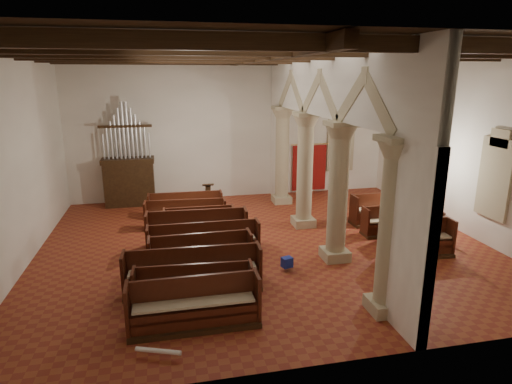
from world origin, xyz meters
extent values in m
plane|color=brown|center=(0.00, 0.00, 0.00)|extent=(14.00, 14.00, 0.00)
plane|color=black|center=(0.00, 0.00, 6.00)|extent=(14.00, 14.00, 0.00)
cube|color=white|center=(0.00, 6.00, 3.00)|extent=(14.00, 0.02, 6.00)
cube|color=white|center=(0.00, -6.00, 3.00)|extent=(14.00, 0.02, 6.00)
cube|color=white|center=(-7.00, 0.00, 3.00)|extent=(0.02, 12.00, 6.00)
cube|color=white|center=(7.00, 0.00, 3.00)|extent=(0.02, 12.00, 6.00)
cube|color=tan|center=(1.80, -4.50, 0.15)|extent=(0.75, 0.75, 0.30)
cylinder|color=tan|center=(1.80, -4.50, 1.95)|extent=(0.56, 0.56, 3.30)
cube|color=tan|center=(1.80, -1.50, 0.15)|extent=(0.75, 0.75, 0.30)
cylinder|color=tan|center=(1.80, -1.50, 1.95)|extent=(0.56, 0.56, 3.30)
cube|color=tan|center=(1.80, 1.50, 0.15)|extent=(0.75, 0.75, 0.30)
cylinder|color=tan|center=(1.80, 1.50, 1.95)|extent=(0.56, 0.56, 3.30)
cube|color=tan|center=(1.80, 4.50, 0.15)|extent=(0.75, 0.75, 0.30)
cylinder|color=tan|center=(1.80, 4.50, 1.95)|extent=(0.56, 0.56, 3.30)
cube|color=white|center=(1.80, 0.00, 5.04)|extent=(0.25, 11.90, 1.93)
cube|color=#337462|center=(6.98, -1.50, 2.20)|extent=(0.03, 1.00, 2.20)
cube|color=#337462|center=(6.98, 2.50, 2.20)|extent=(0.03, 1.00, 2.20)
cube|color=#337462|center=(5.00, 5.98, 2.20)|extent=(1.00, 0.03, 2.20)
cube|color=#392512|center=(-4.50, 5.50, 0.90)|extent=(2.00, 0.80, 1.80)
cube|color=#392512|center=(-4.50, 5.50, 1.90)|extent=(2.10, 0.85, 0.20)
cube|color=#3A2712|center=(-1.36, 4.29, 0.04)|extent=(0.40, 0.40, 0.09)
cube|color=#3A2712|center=(-1.36, 4.29, 0.49)|extent=(0.20, 0.20, 0.98)
cube|color=#3A2712|center=(-1.36, 4.22, 1.02)|extent=(0.45, 0.36, 0.17)
cube|color=#9F1C11|center=(3.50, 5.92, 1.15)|extent=(1.60, 0.06, 2.10)
cylinder|color=gold|center=(3.50, 5.90, 2.25)|extent=(1.80, 0.04, 0.04)
cone|color=#392512|center=(5.06, 5.50, 0.05)|extent=(0.31, 0.31, 0.10)
cylinder|color=gold|center=(5.06, 5.50, 1.05)|extent=(0.04, 0.04, 2.09)
cylinder|color=gold|center=(5.06, 5.50, 2.01)|extent=(0.11, 0.61, 0.03)
cube|color=navy|center=(5.06, 5.48, 1.57)|extent=(0.48, 0.08, 0.74)
cube|color=navy|center=(-1.66, -3.88, 0.25)|extent=(0.34, 0.29, 0.30)
cube|color=navy|center=(0.19, -1.95, 0.24)|extent=(0.34, 0.30, 0.28)
cube|color=#181595|center=(-0.52, -0.10, 0.28)|extent=(0.44, 0.40, 0.36)
cylinder|color=white|center=(-3.30, -5.16, 0.16)|extent=(0.89, 0.41, 0.09)
cylinder|color=silver|center=(-3.26, -3.43, 0.16)|extent=(0.93, 0.48, 0.10)
cube|color=#392512|center=(-2.53, -4.23, 0.05)|extent=(2.82, 0.76, 0.11)
cube|color=#4B2310|center=(-2.53, -4.29, 0.35)|extent=(2.67, 0.44, 0.48)
cube|color=#4B2310|center=(-2.53, -4.04, 0.61)|extent=(2.67, 0.08, 1.01)
cube|color=#4B2310|center=(-3.90, -4.21, 0.61)|extent=(0.08, 0.64, 1.01)
cube|color=#4B2310|center=(-1.15, -4.21, 0.61)|extent=(0.08, 0.64, 1.01)
cube|color=beige|center=(-2.53, -4.29, 0.61)|extent=(2.56, 0.39, 0.05)
cube|color=#392512|center=(-2.47, -3.25, 0.05)|extent=(2.84, 0.82, 0.09)
cube|color=#512511|center=(-2.47, -3.29, 0.30)|extent=(2.67, 0.54, 0.41)
cube|color=#512511|center=(-2.47, -3.08, 0.53)|extent=(2.66, 0.24, 0.87)
cube|color=#512511|center=(-3.84, -3.23, 0.53)|extent=(0.10, 0.55, 0.87)
cube|color=#512511|center=(-1.10, -3.23, 0.53)|extent=(0.10, 0.55, 0.87)
cube|color=beige|center=(-2.47, -3.29, 0.53)|extent=(2.57, 0.49, 0.05)
cube|color=#392512|center=(-2.44, -2.60, 0.05)|extent=(3.44, 0.88, 0.11)
cube|color=#531811|center=(-2.44, -2.65, 0.35)|extent=(3.28, 0.56, 0.48)
cube|color=#531811|center=(-2.44, -2.41, 0.61)|extent=(3.26, 0.21, 1.01)
cube|color=#531811|center=(-4.11, -2.58, 0.61)|extent=(0.10, 0.64, 1.01)
cube|color=#531811|center=(-0.76, -2.58, 0.61)|extent=(0.10, 0.64, 1.01)
cube|color=beige|center=(-2.44, -2.65, 0.61)|extent=(3.15, 0.51, 0.05)
cube|color=#392512|center=(-2.17, -1.66, 0.05)|extent=(2.79, 0.78, 0.11)
cube|color=#4A200F|center=(-2.17, -1.71, 0.35)|extent=(2.63, 0.46, 0.48)
cube|color=#4A200F|center=(-2.17, -1.47, 0.61)|extent=(2.63, 0.11, 1.01)
cube|color=#4A200F|center=(-3.52, -1.64, 0.61)|extent=(0.08, 0.64, 1.01)
cube|color=#4A200F|center=(-0.81, -1.64, 0.61)|extent=(0.08, 0.64, 1.01)
cube|color=beige|center=(-2.17, -1.71, 0.61)|extent=(2.53, 0.42, 0.05)
cube|color=#392512|center=(-1.98, -0.61, 0.05)|extent=(3.31, 0.75, 0.10)
cube|color=#562112|center=(-1.98, -0.66, 0.33)|extent=(3.16, 0.44, 0.46)
cube|color=#562112|center=(-1.98, -0.43, 0.58)|extent=(3.15, 0.11, 0.96)
cube|color=#562112|center=(-3.59, -0.59, 0.58)|extent=(0.08, 0.61, 0.96)
cube|color=#562112|center=(-0.36, -0.59, 0.58)|extent=(0.08, 0.61, 0.96)
cube|color=beige|center=(-1.98, -0.66, 0.58)|extent=(3.03, 0.40, 0.05)
cube|color=#392512|center=(-2.10, 0.39, 0.05)|extent=(3.21, 0.92, 0.11)
cube|color=#5B2813|center=(-2.10, 0.33, 0.36)|extent=(3.04, 0.58, 0.49)
cube|color=#5B2813|center=(-2.10, 0.58, 0.63)|extent=(3.02, 0.22, 1.04)
cube|color=#5B2813|center=(-3.66, 0.41, 0.63)|extent=(0.11, 0.66, 1.04)
cube|color=#5B2813|center=(-0.55, 0.41, 0.63)|extent=(0.11, 0.66, 1.04)
cube|color=beige|center=(-2.10, 0.33, 0.63)|extent=(2.92, 0.53, 0.05)
cube|color=#392512|center=(-1.96, 1.38, 0.05)|extent=(2.41, 0.67, 0.09)
cube|color=#581813|center=(-1.96, 1.33, 0.29)|extent=(2.25, 0.40, 0.41)
cube|color=#581813|center=(-1.96, 1.54, 0.52)|extent=(2.25, 0.10, 0.86)
cube|color=#581813|center=(-3.12, 1.40, 0.52)|extent=(0.07, 0.54, 0.86)
cube|color=#581813|center=(-0.80, 1.40, 0.52)|extent=(0.07, 0.54, 0.86)
cube|color=beige|center=(-1.96, 1.33, 0.52)|extent=(2.16, 0.36, 0.05)
cube|color=#392512|center=(-2.38, 2.19, 0.05)|extent=(2.91, 0.86, 0.10)
cube|color=#4F2911|center=(-2.38, 2.14, 0.31)|extent=(2.74, 0.56, 0.43)
cube|color=#4F2911|center=(-2.38, 2.36, 0.55)|extent=(2.72, 0.25, 0.90)
cube|color=#4F2911|center=(-3.78, 2.21, 0.55)|extent=(0.10, 0.57, 0.90)
cube|color=#4F2911|center=(-0.98, 2.21, 0.55)|extent=(0.10, 0.57, 0.90)
cube|color=beige|center=(-2.38, 2.14, 0.55)|extent=(2.63, 0.52, 0.05)
cube|color=#392512|center=(-2.32, 3.36, 0.05)|extent=(2.83, 0.73, 0.09)
cube|color=#4C2010|center=(-2.32, 3.32, 0.30)|extent=(2.67, 0.45, 0.41)
cube|color=#4C2010|center=(-2.32, 3.53, 0.53)|extent=(2.67, 0.14, 0.87)
cube|color=#4C2010|center=(-3.69, 3.38, 0.53)|extent=(0.08, 0.55, 0.87)
cube|color=#4C2010|center=(-0.95, 3.38, 0.53)|extent=(0.08, 0.55, 0.87)
cube|color=beige|center=(-2.32, 3.32, 0.53)|extent=(2.57, 0.41, 0.05)
cube|color=#392512|center=(4.41, -1.78, 0.05)|extent=(1.99, 0.88, 0.11)
cube|color=#491B0F|center=(4.41, -1.83, 0.35)|extent=(1.81, 0.55, 0.48)
cube|color=#491B0F|center=(4.41, -1.59, 0.61)|extent=(1.79, 0.20, 1.01)
cube|color=#491B0F|center=(3.47, -1.76, 0.61)|extent=(0.12, 0.64, 1.01)
cube|color=#491B0F|center=(5.34, -1.76, 0.61)|extent=(0.12, 0.64, 1.01)
cube|color=beige|center=(4.41, -1.83, 0.61)|extent=(1.74, 0.50, 0.05)
cube|color=#392512|center=(4.80, -0.70, 0.05)|extent=(1.95, 0.79, 0.10)
cube|color=#512411|center=(4.80, -0.75, 0.31)|extent=(1.78, 0.49, 0.43)
cube|color=#512411|center=(4.80, -0.53, 0.55)|extent=(1.76, 0.18, 0.91)
cube|color=#512411|center=(3.88, -0.68, 0.55)|extent=(0.10, 0.58, 0.91)
cube|color=#512411|center=(5.72, -0.68, 0.55)|extent=(0.10, 0.58, 0.91)
cube|color=beige|center=(4.80, -0.75, 0.55)|extent=(1.71, 0.45, 0.05)
cube|color=#392512|center=(4.29, 0.03, 0.05)|extent=(1.65, 0.67, 0.09)
cube|color=#5A2C13|center=(4.29, -0.02, 0.31)|extent=(1.50, 0.38, 0.43)
cube|color=#5A2C13|center=(4.29, 0.20, 0.54)|extent=(1.50, 0.07, 0.90)
cube|color=#5A2C13|center=(3.50, 0.05, 0.54)|extent=(0.07, 0.57, 0.90)
cube|color=#5A2C13|center=(5.08, 0.05, 0.54)|extent=(0.07, 0.57, 0.90)
cube|color=beige|center=(4.29, -0.02, 0.54)|extent=(1.44, 0.34, 0.05)
cube|color=#392512|center=(4.53, 1.15, 0.05)|extent=(1.99, 0.80, 0.11)
cube|color=#572312|center=(4.53, 1.09, 0.35)|extent=(1.83, 0.48, 0.48)
cube|color=#572312|center=(4.53, 1.34, 0.61)|extent=(1.82, 0.13, 1.01)
cube|color=#572312|center=(3.58, 1.17, 0.61)|extent=(0.09, 0.64, 1.01)
cube|color=#572312|center=(5.48, 1.17, 0.61)|extent=(0.09, 0.64, 1.01)
cube|color=beige|center=(4.53, 1.09, 0.61)|extent=(1.76, 0.43, 0.05)
camera|label=1|loc=(-2.94, -12.51, 5.26)|focal=30.00mm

